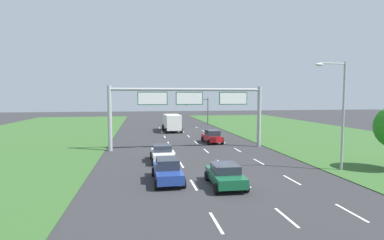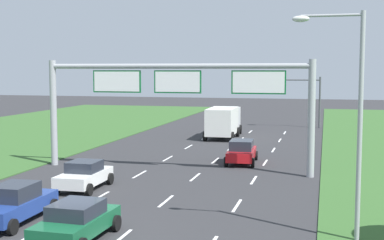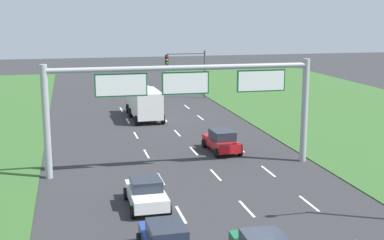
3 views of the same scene
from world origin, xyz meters
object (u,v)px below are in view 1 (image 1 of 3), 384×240
(car_mid_lane, at_px, (225,175))
(street_lamp, at_px, (339,106))
(car_near_red, at_px, (167,170))
(sign_gantry, at_px, (189,104))
(car_lead_silver, at_px, (212,136))
(traffic_light_mast, at_px, (199,106))
(box_truck, at_px, (172,122))
(car_far_ahead, at_px, (162,153))

(car_mid_lane, distance_m, street_lamp, 10.98)
(car_near_red, distance_m, sign_gantry, 13.78)
(car_lead_silver, bearing_deg, street_lamp, -70.89)
(car_near_red, height_order, traffic_light_mast, traffic_light_mast)
(car_mid_lane, height_order, box_truck, box_truck)
(car_far_ahead, distance_m, sign_gantry, 8.26)
(car_near_red, bearing_deg, sign_gantry, 73.67)
(street_lamp, bearing_deg, sign_gantry, 129.82)
(car_far_ahead, distance_m, box_truck, 23.52)
(car_near_red, xyz_separation_m, street_lamp, (13.43, 0.78, 4.29))
(box_truck, xyz_separation_m, sign_gantry, (0.23, -17.08, 3.38))
(car_mid_lane, relative_size, sign_gantry, 0.24)
(car_lead_silver, distance_m, traffic_light_mast, 24.36)
(box_truck, xyz_separation_m, street_lamp, (10.12, -28.94, 3.49))
(car_lead_silver, height_order, car_mid_lane, car_lead_silver)
(car_near_red, height_order, car_lead_silver, car_near_red)
(car_far_ahead, relative_size, traffic_light_mast, 0.70)
(box_truck, height_order, traffic_light_mast, traffic_light_mast)
(car_lead_silver, height_order, traffic_light_mast, traffic_light_mast)
(sign_gantry, bearing_deg, street_lamp, -50.18)
(car_far_ahead, xyz_separation_m, box_truck, (3.22, 23.29, 0.83))
(car_lead_silver, relative_size, street_lamp, 0.48)
(car_mid_lane, height_order, car_far_ahead, car_far_ahead)
(car_mid_lane, xyz_separation_m, sign_gantry, (-0.09, 14.28, 4.21))
(street_lamp, bearing_deg, car_near_red, -176.68)
(box_truck, xyz_separation_m, traffic_light_mast, (6.71, 10.57, 2.28))
(box_truck, distance_m, traffic_light_mast, 12.72)
(traffic_light_mast, bearing_deg, car_lead_silver, -96.99)
(car_far_ahead, height_order, traffic_light_mast, traffic_light_mast)
(traffic_light_mast, xyz_separation_m, street_lamp, (3.41, -39.51, 1.21))
(box_truck, relative_size, sign_gantry, 0.43)
(car_mid_lane, xyz_separation_m, traffic_light_mast, (6.40, 41.92, 3.11))
(car_mid_lane, bearing_deg, car_lead_silver, 80.51)
(car_lead_silver, bearing_deg, car_far_ahead, -128.44)
(car_far_ahead, bearing_deg, car_lead_silver, 54.05)
(car_far_ahead, height_order, box_truck, box_truck)
(car_mid_lane, height_order, traffic_light_mast, traffic_light_mast)
(car_lead_silver, height_order, box_truck, box_truck)
(sign_gantry, bearing_deg, car_lead_silver, 45.87)
(street_lamp, bearing_deg, box_truck, 109.27)
(car_near_red, height_order, street_lamp, street_lamp)
(car_near_red, relative_size, traffic_light_mast, 0.79)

